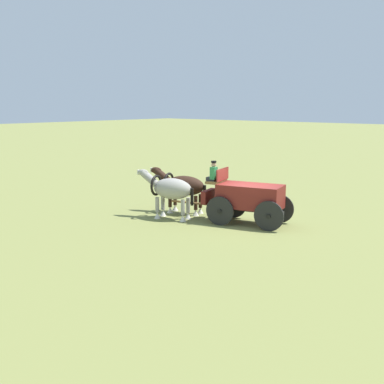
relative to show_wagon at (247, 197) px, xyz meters
name	(u,v)px	position (x,y,z in m)	size (l,w,h in m)	color
ground_plane	(250,224)	(-0.14, -0.04, -1.23)	(220.00, 220.00, 0.00)	olive
show_wagon	(247,197)	(0.00, 0.00, 0.00)	(5.84, 2.57, 2.81)	maroon
draft_horse_near	(170,190)	(3.33, 1.52, 0.16)	(2.94, 1.44, 2.26)	#9E998E
draft_horse_off	(183,186)	(3.66, 0.27, 0.11)	(3.02, 1.44, 2.21)	#331E14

